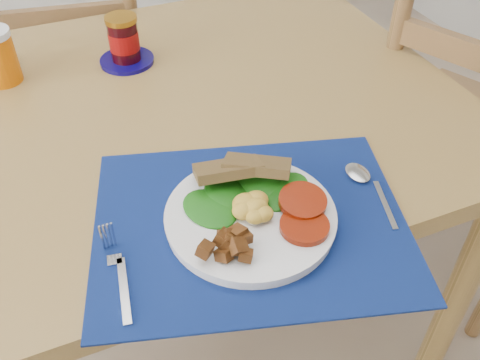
% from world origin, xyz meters
% --- Properties ---
extents(table, '(1.40, 0.90, 0.75)m').
position_xyz_m(table, '(0.00, 0.20, 0.67)').
color(table, brown).
rests_on(table, ground).
extents(chair_far, '(0.50, 0.48, 1.16)m').
position_xyz_m(chair_far, '(0.01, 0.82, 0.59)').
color(chair_far, brown).
rests_on(chair_far, ground).
extents(placemat, '(0.55, 0.48, 0.00)m').
position_xyz_m(placemat, '(0.15, -0.15, 0.75)').
color(placemat, '#040B31').
rests_on(placemat, table).
extents(breakfast_plate, '(0.25, 0.25, 0.06)m').
position_xyz_m(breakfast_plate, '(0.14, -0.15, 0.77)').
color(breakfast_plate, silver).
rests_on(breakfast_plate, placemat).
extents(fork, '(0.03, 0.16, 0.00)m').
position_xyz_m(fork, '(-0.06, -0.17, 0.76)').
color(fork, '#B2B5BA').
rests_on(fork, placemat).
extents(spoon, '(0.04, 0.16, 0.00)m').
position_xyz_m(spoon, '(0.35, -0.15, 0.76)').
color(spoon, '#B2B5BA').
rests_on(spoon, placemat).
extents(jam_on_saucer, '(0.12, 0.12, 0.10)m').
position_xyz_m(jam_on_saucer, '(0.09, 0.39, 0.80)').
color(jam_on_saucer, '#09044E').
rests_on(jam_on_saucer, table).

